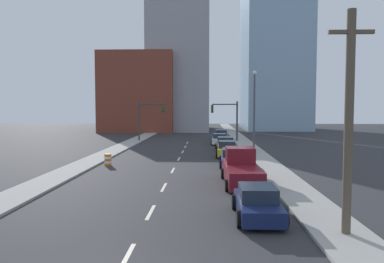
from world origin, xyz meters
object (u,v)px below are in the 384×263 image
(sedan_tan, at_px, (225,144))
(utility_pole_right_near, at_px, (349,122))
(sedan_teal, at_px, (221,135))
(sedan_blue, at_px, (232,158))
(sedan_white, at_px, (220,139))
(pickup_truck_maroon, at_px, (241,170))
(traffic_signal_right, at_px, (229,116))
(sedan_yellow, at_px, (227,149))
(sedan_navy, at_px, (258,203))
(traffic_barrel, at_px, (108,160))
(traffic_signal_left, at_px, (147,116))
(street_lamp, at_px, (254,106))

(sedan_tan, bearing_deg, utility_pole_right_near, -84.99)
(utility_pole_right_near, distance_m, sedan_teal, 40.80)
(sedan_blue, height_order, sedan_white, sedan_blue)
(pickup_truck_maroon, bearing_deg, sedan_tan, 89.08)
(traffic_signal_right, relative_size, sedan_teal, 1.17)
(utility_pole_right_near, bearing_deg, pickup_truck_maroon, 107.38)
(traffic_signal_right, xyz_separation_m, utility_pole_right_near, (1.94, -38.27, 0.63))
(sedan_yellow, bearing_deg, utility_pole_right_near, -79.78)
(sedan_yellow, bearing_deg, sedan_blue, -86.48)
(sedan_yellow, height_order, sedan_teal, sedan_yellow)
(sedan_navy, bearing_deg, traffic_barrel, 125.83)
(pickup_truck_maroon, height_order, sedan_blue, pickup_truck_maroon)
(sedan_yellow, bearing_deg, traffic_signal_left, 125.25)
(sedan_navy, relative_size, sedan_teal, 0.91)
(traffic_barrel, relative_size, sedan_yellow, 0.21)
(traffic_barrel, height_order, sedan_tan, sedan_tan)
(pickup_truck_maroon, bearing_deg, street_lamp, 78.91)
(traffic_signal_left, xyz_separation_m, traffic_barrel, (0.28, -21.87, -3.12))
(utility_pole_right_near, bearing_deg, sedan_navy, 142.18)
(sedan_teal, bearing_deg, pickup_truck_maroon, -91.97)
(street_lamp, bearing_deg, sedan_navy, -96.83)
(sedan_white, bearing_deg, pickup_truck_maroon, -85.90)
(traffic_signal_right, height_order, sedan_tan, traffic_signal_right)
(traffic_barrel, relative_size, sedan_tan, 0.20)
(pickup_truck_maroon, height_order, sedan_teal, pickup_truck_maroon)
(street_lamp, relative_size, sedan_white, 1.79)
(sedan_yellow, relative_size, sedan_teal, 0.93)
(utility_pole_right_near, bearing_deg, sedan_blue, 100.31)
(pickup_truck_maroon, height_order, sedan_tan, pickup_truck_maroon)
(street_lamp, xyz_separation_m, sedan_tan, (-2.79, 2.96, -4.24))
(traffic_barrel, bearing_deg, sedan_tan, 48.55)
(traffic_signal_left, relative_size, traffic_signal_right, 1.00)
(traffic_signal_left, relative_size, sedan_navy, 1.29)
(traffic_barrel, distance_m, sedan_tan, 15.35)
(sedan_navy, height_order, pickup_truck_maroon, pickup_truck_maroon)
(traffic_signal_right, distance_m, sedan_blue, 22.03)
(traffic_signal_right, xyz_separation_m, sedan_teal, (-1.04, 2.28, -2.90))
(street_lamp, relative_size, pickup_truck_maroon, 1.36)
(pickup_truck_maroon, distance_m, sedan_teal, 31.12)
(traffic_signal_left, height_order, sedan_teal, traffic_signal_left)
(utility_pole_right_near, xyz_separation_m, street_lamp, (-0.20, 24.94, 0.68))
(traffic_signal_left, xyz_separation_m, sedan_blue, (10.43, -21.81, -2.94))
(traffic_signal_left, height_order, pickup_truck_maroon, traffic_signal_left)
(street_lamp, height_order, sedan_navy, street_lamp)
(sedan_white, height_order, sedan_teal, sedan_teal)
(sedan_yellow, height_order, sedan_tan, sedan_yellow)
(sedan_yellow, distance_m, sedan_tan, 5.52)
(traffic_signal_right, relative_size, sedan_white, 1.18)
(traffic_barrel, bearing_deg, utility_pole_right_near, -51.27)
(traffic_signal_left, distance_m, pickup_truck_maroon, 30.80)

